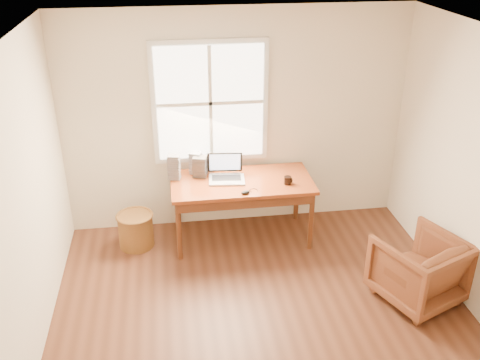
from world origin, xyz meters
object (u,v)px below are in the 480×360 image
object	(u,v)px
coffee_mug	(288,180)
wicker_stool	(136,230)
laptop	(227,168)
armchair	(419,269)
desk	(242,182)
cd_stack_a	(196,163)

from	to	relation	value
coffee_mug	wicker_stool	bearing A→B (deg)	176.64
wicker_stool	laptop	size ratio (longest dim) A/B	0.91
wicker_stool	laptop	distance (m)	1.27
armchair	laptop	distance (m)	2.27
armchair	wicker_stool	size ratio (longest dim) A/B	1.91
desk	armchair	distance (m)	2.10
coffee_mug	desk	bearing A→B (deg)	164.42
coffee_mug	armchair	bearing A→B (deg)	-46.94
wicker_stool	laptop	xyz separation A→B (m)	(1.06, 0.02, 0.71)
desk	armchair	world-z (taller)	desk
wicker_stool	desk	bearing A→B (deg)	0.00
coffee_mug	cd_stack_a	xyz separation A→B (m)	(-0.99, 0.43, 0.08)
desk	cd_stack_a	bearing A→B (deg)	150.67
armchair	cd_stack_a	world-z (taller)	cd_stack_a
armchair	laptop	xyz separation A→B (m)	(-1.72, 1.38, 0.56)
desk	cd_stack_a	world-z (taller)	cd_stack_a
armchair	coffee_mug	bearing A→B (deg)	-71.68
desk	coffee_mug	distance (m)	0.52
desk	armchair	size ratio (longest dim) A/B	2.12
laptop	coffee_mug	size ratio (longest dim) A/B	4.79
armchair	coffee_mug	size ratio (longest dim) A/B	8.34
coffee_mug	cd_stack_a	world-z (taller)	cd_stack_a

